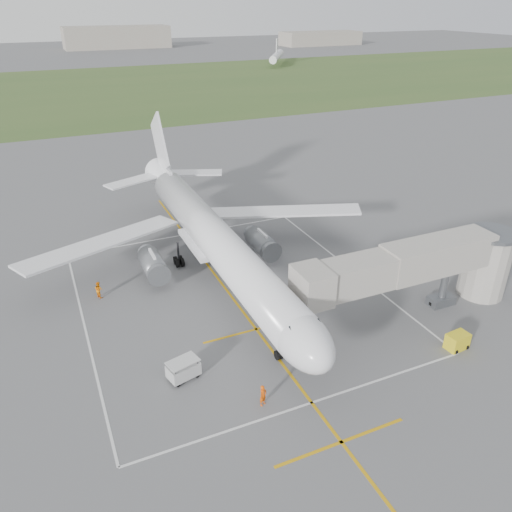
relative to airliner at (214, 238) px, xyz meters
name	(u,v)px	position (x,y,z in m)	size (l,w,h in m)	color
ground	(218,278)	(0.00, -0.75, -4.39)	(700.00, 700.00, 0.00)	#545457
grass_strip	(77,91)	(0.00, 129.25, -4.38)	(700.00, 120.00, 0.02)	#395424
apron_markings	(239,306)	(0.00, -6.57, -4.38)	(28.20, 60.00, 0.01)	#C78E0B
airliner	(214,238)	(0.00, 0.00, 0.00)	(38.93, 46.75, 13.52)	white
jet_bridge	(430,266)	(15.72, -14.25, 0.35)	(23.40, 5.00, 7.20)	gray
gpu_unit	(457,341)	(14.40, -20.10, -3.70)	(1.97, 1.47, 1.41)	yellow
baggage_cart	(183,370)	(-7.78, -14.37, -3.53)	(2.69, 2.00, 1.68)	silver
ramp_worker_nose	(263,395)	(-3.34, -19.45, -3.53)	(0.63, 0.41, 1.73)	#E64E07
ramp_worker_wing	(99,290)	(-11.97, 0.54, -3.54)	(0.83, 0.64, 1.70)	orange
distant_hangars	(13,44)	(-16.15, 264.44, 0.78)	(345.00, 49.00, 12.00)	gray
distant_aircraft	(94,67)	(10.32, 160.76, -0.80)	(173.16, 45.41, 8.85)	white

